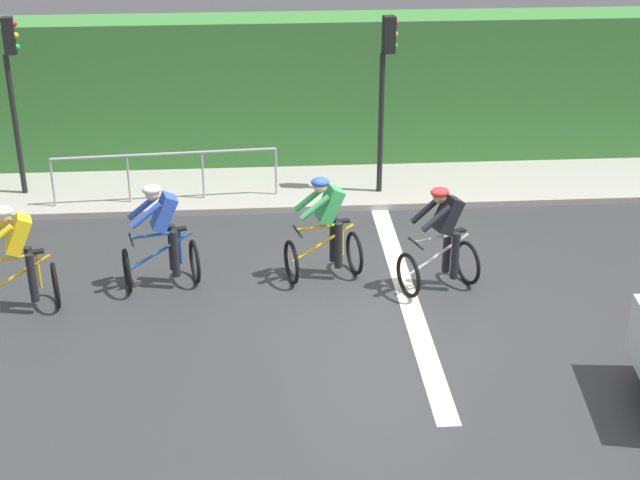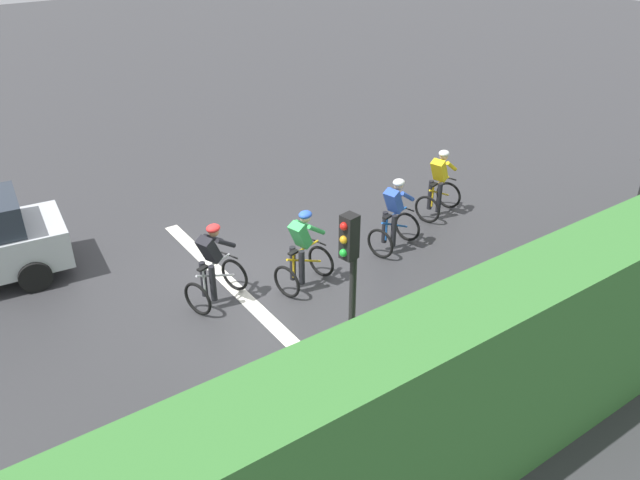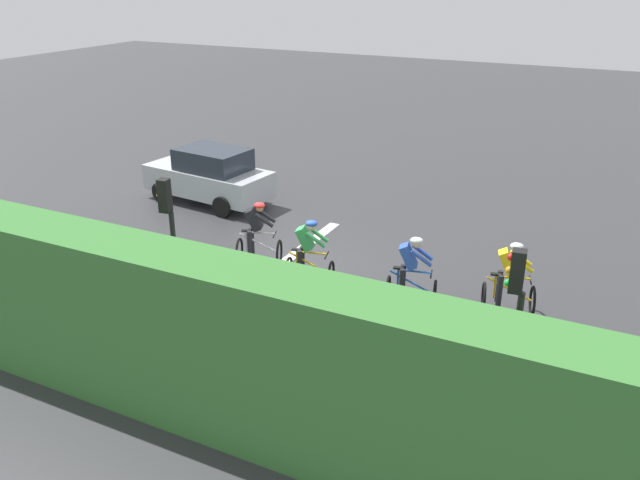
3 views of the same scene
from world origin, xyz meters
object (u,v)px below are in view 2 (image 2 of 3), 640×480
Objects in this scene: cyclist_second at (394,217)px; cyclist_fourth at (213,267)px; cyclist_mid at (303,252)px; traffic_light_near_crossing at (350,286)px; pedestrian_railing_kerbside at (514,278)px; cyclist_lead at (439,185)px.

cyclist_second is 4.16m from cyclist_fourth.
cyclist_mid is 0.50× the size of traffic_light_near_crossing.
pedestrian_railing_kerbside is at bearing 41.37° from cyclist_mid.
cyclist_lead is at bearing 99.79° from cyclist_mid.
cyclist_lead is 6.11m from cyclist_fourth.
cyclist_second is 5.19m from traffic_light_near_crossing.
cyclist_second and cyclist_fourth have the same top height.
cyclist_second is 1.00× the size of cyclist_fourth.
traffic_light_near_crossing is at bearing 6.12° from cyclist_fourth.
cyclist_fourth is (-0.50, -1.69, 0.00)m from cyclist_mid.
pedestrian_railing_kerbside is (3.12, 0.19, 0.01)m from cyclist_second.
cyclist_second reaches higher than pedestrian_railing_kerbside.
traffic_light_near_crossing is (3.68, 0.39, 1.43)m from cyclist_fourth.
pedestrian_railing_kerbside is at bearing 51.02° from cyclist_fourth.
cyclist_second is at bearing 131.30° from traffic_light_near_crossing.
cyclist_second and cyclist_mid have the same top height.
traffic_light_near_crossing is (3.94, -5.71, 1.43)m from cyclist_lead.
cyclist_mid is 0.42× the size of pedestrian_railing_kerbside.
cyclist_second is 0.50× the size of traffic_light_near_crossing.
pedestrian_railing_kerbside is (3.77, -1.77, 0.01)m from cyclist_lead.
cyclist_mid is at bearing 73.44° from cyclist_fourth.
cyclist_lead is 0.42× the size of pedestrian_railing_kerbside.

